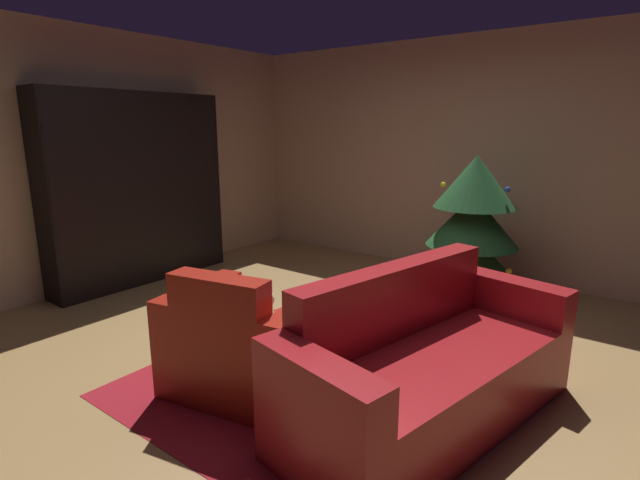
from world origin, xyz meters
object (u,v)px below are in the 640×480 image
at_px(couch_red, 426,369).
at_px(decorated_tree, 472,226).
at_px(bottle_on_table, 319,303).
at_px(book_stack_on_table, 356,304).
at_px(armchair_red, 247,346).
at_px(coffee_table, 349,318).
at_px(bookshelf_unit, 147,192).

bearing_deg(couch_red, decorated_tree, 104.08).
relative_size(couch_red, bottle_on_table, 8.25).
xyz_separation_m(couch_red, book_stack_on_table, (-0.61, 0.19, 0.20)).
height_order(armchair_red, coffee_table, armchair_red).
xyz_separation_m(coffee_table, bottle_on_table, (-0.13, -0.17, 0.13)).
xyz_separation_m(armchair_red, coffee_table, (0.41, 0.57, 0.10)).
relative_size(armchair_red, couch_red, 0.53).
bearing_deg(coffee_table, bottle_on_table, -127.89).
relative_size(bookshelf_unit, book_stack_on_table, 9.47).
bearing_deg(couch_red, bookshelf_unit, 169.90).
height_order(bookshelf_unit, armchair_red, bookshelf_unit).
distance_m(book_stack_on_table, decorated_tree, 1.97).
relative_size(book_stack_on_table, decorated_tree, 0.15).
distance_m(bookshelf_unit, coffee_table, 3.09).
distance_m(armchair_red, couch_red, 1.13).
height_order(armchair_red, bottle_on_table, armchair_red).
bearing_deg(book_stack_on_table, coffee_table, -130.70).
height_order(armchair_red, couch_red, couch_red).
bearing_deg(coffee_table, book_stack_on_table, 49.30).
xyz_separation_m(bottle_on_table, decorated_tree, (0.24, 2.16, 0.19)).
bearing_deg(coffee_table, armchair_red, -125.74).
bearing_deg(book_stack_on_table, bottle_on_table, -128.37).
xyz_separation_m(couch_red, coffee_table, (-0.64, 0.16, 0.10)).
relative_size(couch_red, decorated_tree, 1.44).
distance_m(couch_red, bottle_on_table, 0.81).
bearing_deg(coffee_table, couch_red, -13.92).
distance_m(armchair_red, coffee_table, 0.71).
xyz_separation_m(armchair_red, decorated_tree, (0.51, 2.56, 0.43)).
bearing_deg(decorated_tree, coffee_table, -93.01).
distance_m(bookshelf_unit, decorated_tree, 3.45).
height_order(coffee_table, bottle_on_table, bottle_on_table).
bearing_deg(book_stack_on_table, couch_red, -17.47).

